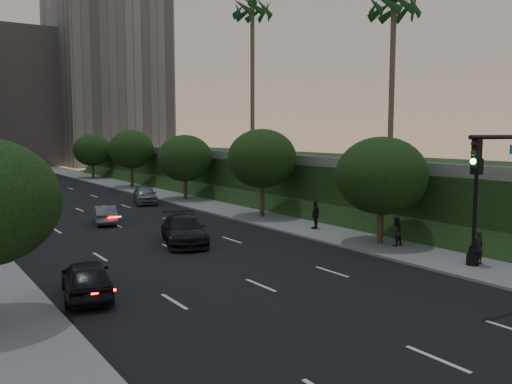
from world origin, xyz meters
TOP-DOWN VIEW (x-y plane):
  - ground at (0.00, 0.00)m, footprint 160.00×160.00m
  - road_surface at (0.00, 30.00)m, footprint 16.00×140.00m
  - sidewalk_right at (10.25, 30.00)m, footprint 4.50×140.00m
  - embankment at (22.00, 28.00)m, footprint 18.00×90.00m
  - parapet_wall at (13.50, 28.00)m, footprint 0.35×90.00m
  - office_block_mid at (6.00, 102.00)m, footprint 22.00×18.00m
  - office_block_right at (24.00, 96.00)m, footprint 20.00×22.00m
  - tree_right_a at (10.30, 8.00)m, footprint 5.20×5.20m
  - tree_right_b at (10.30, 20.00)m, footprint 5.20×5.20m
  - tree_right_c at (10.30, 33.00)m, footprint 5.20×5.20m
  - tree_right_d at (10.30, 47.00)m, footprint 5.20×5.20m
  - tree_right_e at (10.30, 62.00)m, footprint 5.20×5.20m
  - palm_mid at (17.50, 14.00)m, footprint 3.20×3.20m
  - palm_far at (16.00, 30.00)m, footprint 3.20×3.20m
  - street_lamp at (10.14, 1.88)m, footprint 0.64×0.64m
  - sedan_near_left at (-6.58, 7.47)m, footprint 2.69×4.75m
  - sedan_mid_left at (-0.43, 24.10)m, footprint 2.27×4.27m
  - sedan_near_right at (1.17, 14.68)m, footprint 3.94×6.06m
  - sedan_far_right at (6.14, 32.84)m, footprint 3.14×5.14m
  - pedestrian_a at (10.57, 1.92)m, footprint 0.68×0.54m
  - pedestrian_b at (10.42, 6.93)m, footprint 0.79×0.62m
  - pedestrian_c at (10.23, 13.66)m, footprint 1.17×0.91m

SIDE VIEW (x-z plane):
  - ground at x=0.00m, z-range 0.00..0.00m
  - road_surface at x=0.00m, z-range 0.00..0.02m
  - sidewalk_right at x=10.25m, z-range 0.00..0.15m
  - sedan_mid_left at x=-0.43m, z-range 0.00..1.34m
  - sedan_near_left at x=-6.58m, z-range 0.00..1.53m
  - sedan_far_right at x=6.14m, z-range 0.00..1.63m
  - sedan_near_right at x=1.17m, z-range 0.00..1.63m
  - pedestrian_b at x=10.42m, z-range 0.15..1.74m
  - pedestrian_a at x=10.57m, z-range 0.15..1.78m
  - pedestrian_c at x=10.23m, z-range 0.15..2.00m
  - embankment at x=22.00m, z-range 0.00..4.00m
  - street_lamp at x=10.14m, z-range -0.18..5.44m
  - tree_right_a at x=10.30m, z-range 0.90..7.14m
  - tree_right_c at x=10.30m, z-range 0.90..7.14m
  - tree_right_e at x=10.30m, z-range 0.90..7.14m
  - parapet_wall at x=13.50m, z-range 4.00..4.70m
  - tree_right_b at x=10.30m, z-range 1.15..7.88m
  - tree_right_d at x=10.30m, z-range 1.15..7.88m
  - office_block_mid at x=6.00m, z-range 0.00..26.00m
  - palm_mid at x=17.50m, z-range 8.82..21.82m
  - palm_far at x=16.00m, z-range 9.89..25.39m
  - office_block_right at x=24.00m, z-range 0.00..36.00m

